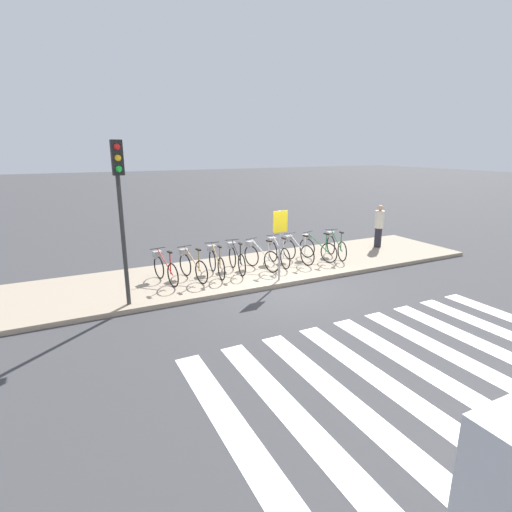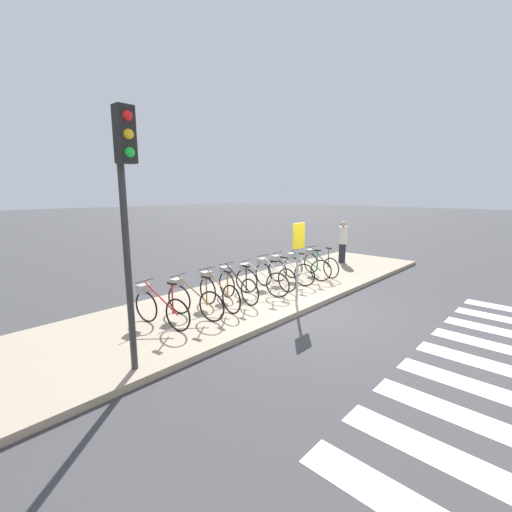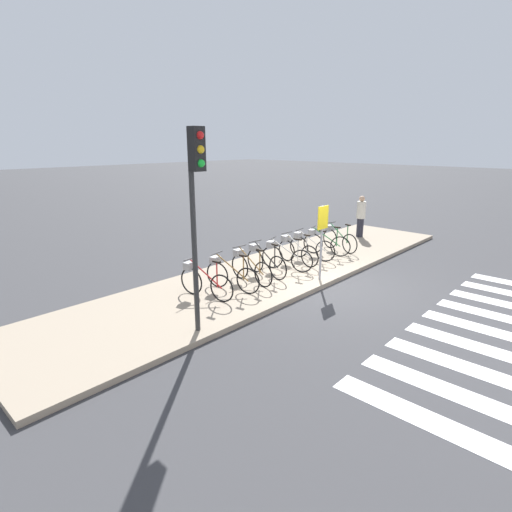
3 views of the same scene
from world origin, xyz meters
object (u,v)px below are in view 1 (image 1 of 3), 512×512
(parked_bicycle_2, at_px, (216,261))
(sign_post, at_px, (280,233))
(parked_bicycle_3, at_px, (236,257))
(pedestrian, at_px, (379,225))
(parked_bicycle_0, at_px, (164,267))
(parked_bicycle_8, at_px, (335,245))
(parked_bicycle_1, at_px, (191,264))
(parked_bicycle_5, at_px, (278,251))
(parked_bicycle_6, at_px, (296,249))
(parked_bicycle_7, at_px, (316,247))
(traffic_light, at_px, (120,191))
(parked_bicycle_4, at_px, (259,255))

(parked_bicycle_2, xyz_separation_m, sign_post, (1.43, -1.29, 0.93))
(parked_bicycle_3, bearing_deg, pedestrian, 3.63)
(parked_bicycle_0, height_order, parked_bicycle_8, same)
(pedestrian, bearing_deg, parked_bicycle_1, -176.00)
(parked_bicycle_3, xyz_separation_m, sign_post, (0.74, -1.37, 0.93))
(parked_bicycle_0, distance_m, parked_bicycle_5, 3.71)
(parked_bicycle_1, xyz_separation_m, parked_bicycle_5, (2.94, 0.18, 0.00))
(parked_bicycle_6, distance_m, parked_bicycle_7, 0.73)
(parked_bicycle_0, relative_size, traffic_light, 0.41)
(parked_bicycle_0, relative_size, parked_bicycle_2, 0.99)
(parked_bicycle_3, height_order, traffic_light, traffic_light)
(parked_bicycle_4, distance_m, parked_bicycle_6, 1.45)
(parked_bicycle_3, xyz_separation_m, parked_bicycle_8, (3.71, -0.07, 0.00))
(parked_bicycle_5, distance_m, parked_bicycle_8, 2.23)
(parked_bicycle_0, distance_m, parked_bicycle_8, 5.93)
(traffic_light, bearing_deg, parked_bicycle_0, 48.79)
(parked_bicycle_3, bearing_deg, parked_bicycle_6, 0.83)
(parked_bicycle_2, xyz_separation_m, parked_bicycle_4, (1.44, -0.02, 0.00))
(parked_bicycle_0, bearing_deg, parked_bicycle_3, 1.32)
(pedestrian, bearing_deg, parked_bicycle_2, -176.05)
(parked_bicycle_3, height_order, parked_bicycle_6, same)
(parked_bicycle_1, height_order, parked_bicycle_2, same)
(traffic_light, height_order, sign_post, traffic_light)
(parked_bicycle_7, xyz_separation_m, traffic_light, (-6.34, -1.39, 2.31))
(parked_bicycle_4, distance_m, parked_bicycle_5, 0.75)
(parked_bicycle_4, height_order, traffic_light, traffic_light)
(parked_bicycle_0, height_order, parked_bicycle_7, same)
(parked_bicycle_1, xyz_separation_m, parked_bicycle_2, (0.77, 0.06, 0.00))
(parked_bicycle_3, distance_m, parked_bicycle_4, 0.75)
(parked_bicycle_3, relative_size, sign_post, 0.79)
(parked_bicycle_7, bearing_deg, pedestrian, 7.49)
(parked_bicycle_7, relative_size, parked_bicycle_8, 0.98)
(parked_bicycle_2, distance_m, sign_post, 2.14)
(parked_bicycle_3, relative_size, traffic_light, 0.41)
(parked_bicycle_0, bearing_deg, pedestrian, 3.01)
(parked_bicycle_2, relative_size, parked_bicycle_3, 1.00)
(parked_bicycle_2, distance_m, traffic_light, 3.82)
(parked_bicycle_8, relative_size, sign_post, 0.78)
(parked_bicycle_3, bearing_deg, parked_bicycle_5, 1.38)
(parked_bicycle_6, bearing_deg, parked_bicycle_5, 179.68)
(parked_bicycle_1, relative_size, parked_bicycle_6, 0.99)
(traffic_light, bearing_deg, parked_bicycle_2, 26.07)
(parked_bicycle_3, relative_size, parked_bicycle_4, 1.03)
(parked_bicycle_3, height_order, sign_post, sign_post)
(parked_bicycle_7, distance_m, pedestrian, 3.21)
(parked_bicycle_3, distance_m, parked_bicycle_5, 1.48)
(parked_bicycle_0, bearing_deg, traffic_light, -131.21)
(parked_bicycle_1, height_order, parked_bicycle_8, same)
(parked_bicycle_4, height_order, parked_bicycle_8, same)
(parked_bicycle_5, xyz_separation_m, pedestrian, (4.59, 0.35, 0.40))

